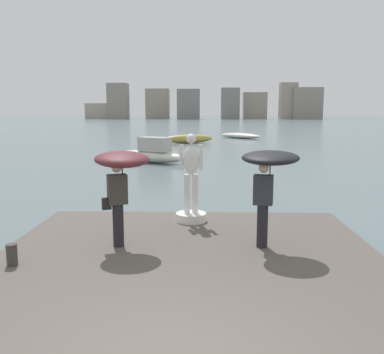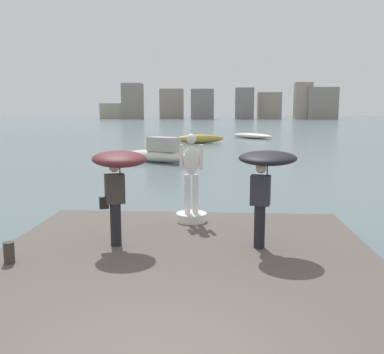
{
  "view_description": "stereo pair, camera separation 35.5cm",
  "coord_description": "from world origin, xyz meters",
  "px_view_note": "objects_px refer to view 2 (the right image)",
  "views": [
    {
      "loc": [
        0.29,
        -4.18,
        3.15
      ],
      "look_at": [
        0.0,
        6.05,
        1.55
      ],
      "focal_mm": 40.15,
      "sensor_mm": 36.0,
      "label": 1
    },
    {
      "loc": [
        0.65,
        -4.16,
        3.15
      ],
      "look_at": [
        0.0,
        6.05,
        1.55
      ],
      "focal_mm": 40.15,
      "sensor_mm": 36.0,
      "label": 2
    }
  ],
  "objects_px": {
    "mooring_bollard": "(9,253)",
    "boat_leftward": "(200,139)",
    "boat_near": "(252,136)",
    "boat_rightward": "(160,153)",
    "onlooker_right": "(266,170)",
    "statue_white_figure": "(191,191)",
    "onlooker_left": "(118,169)"
  },
  "relations": [
    {
      "from": "mooring_bollard",
      "to": "boat_leftward",
      "type": "relative_size",
      "value": 0.08
    },
    {
      "from": "boat_near",
      "to": "boat_leftward",
      "type": "relative_size",
      "value": 1.0
    },
    {
      "from": "mooring_bollard",
      "to": "boat_near",
      "type": "height_order",
      "value": "mooring_bollard"
    },
    {
      "from": "mooring_bollard",
      "to": "boat_near",
      "type": "xyz_separation_m",
      "value": [
        7.46,
        41.21,
        -0.3
      ]
    },
    {
      "from": "boat_rightward",
      "to": "onlooker_right",
      "type": "bearing_deg",
      "value": -75.44
    },
    {
      "from": "onlooker_right",
      "to": "boat_rightward",
      "type": "distance_m",
      "value": 18.01
    },
    {
      "from": "statue_white_figure",
      "to": "onlooker_left",
      "type": "height_order",
      "value": "statue_white_figure"
    },
    {
      "from": "statue_white_figure",
      "to": "mooring_bollard",
      "type": "bearing_deg",
      "value": -134.33
    },
    {
      "from": "statue_white_figure",
      "to": "onlooker_left",
      "type": "bearing_deg",
      "value": -124.52
    },
    {
      "from": "onlooker_left",
      "to": "mooring_bollard",
      "type": "xyz_separation_m",
      "value": [
        -1.76,
        -1.22,
        -1.38
      ]
    },
    {
      "from": "boat_near",
      "to": "boat_rightward",
      "type": "bearing_deg",
      "value": -107.82
    },
    {
      "from": "onlooker_left",
      "to": "boat_near",
      "type": "bearing_deg",
      "value": 81.88
    },
    {
      "from": "mooring_bollard",
      "to": "boat_rightward",
      "type": "relative_size",
      "value": 0.08
    },
    {
      "from": "onlooker_left",
      "to": "boat_rightward",
      "type": "bearing_deg",
      "value": 95.17
    },
    {
      "from": "onlooker_left",
      "to": "boat_rightward",
      "type": "distance_m",
      "value": 17.48
    },
    {
      "from": "onlooker_right",
      "to": "boat_near",
      "type": "distance_m",
      "value": 40.15
    },
    {
      "from": "statue_white_figure",
      "to": "boat_leftward",
      "type": "distance_m",
      "value": 30.65
    },
    {
      "from": "onlooker_right",
      "to": "boat_rightward",
      "type": "relative_size",
      "value": 0.39
    },
    {
      "from": "statue_white_figure",
      "to": "boat_near",
      "type": "xyz_separation_m",
      "value": [
        4.36,
        38.03,
        -0.86
      ]
    },
    {
      "from": "boat_near",
      "to": "statue_white_figure",
      "type": "bearing_deg",
      "value": -96.54
    },
    {
      "from": "mooring_bollard",
      "to": "boat_leftward",
      "type": "distance_m",
      "value": 33.85
    },
    {
      "from": "boat_leftward",
      "to": "boat_rightward",
      "type": "distance_m",
      "value": 15.33
    },
    {
      "from": "mooring_bollard",
      "to": "boat_leftward",
      "type": "bearing_deg",
      "value": 86.78
    },
    {
      "from": "boat_near",
      "to": "boat_rightward",
      "type": "xyz_separation_m",
      "value": [
        -7.28,
        -22.64,
        0.25
      ]
    },
    {
      "from": "boat_leftward",
      "to": "boat_rightward",
      "type": "bearing_deg",
      "value": -96.42
    },
    {
      "from": "statue_white_figure",
      "to": "boat_leftward",
      "type": "relative_size",
      "value": 0.44
    },
    {
      "from": "onlooker_right",
      "to": "boat_near",
      "type": "xyz_separation_m",
      "value": [
        2.76,
        40.02,
        -1.69
      ]
    },
    {
      "from": "statue_white_figure",
      "to": "boat_rightward",
      "type": "bearing_deg",
      "value": 100.74
    },
    {
      "from": "mooring_bollard",
      "to": "boat_rightward",
      "type": "height_order",
      "value": "boat_rightward"
    },
    {
      "from": "onlooker_left",
      "to": "onlooker_right",
      "type": "distance_m",
      "value": 2.94
    },
    {
      "from": "mooring_bollard",
      "to": "boat_leftward",
      "type": "height_order",
      "value": "boat_leftward"
    },
    {
      "from": "boat_near",
      "to": "boat_leftward",
      "type": "height_order",
      "value": "boat_leftward"
    }
  ]
}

